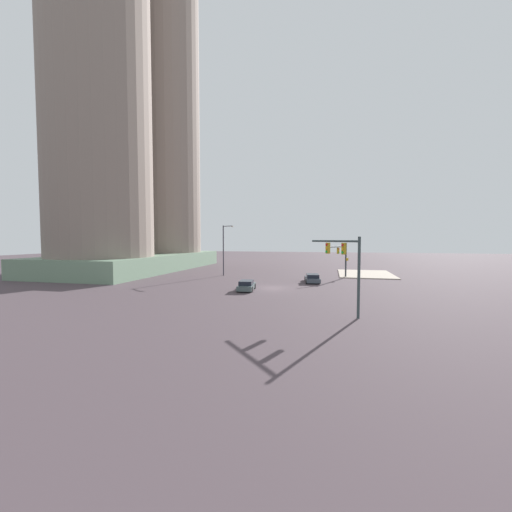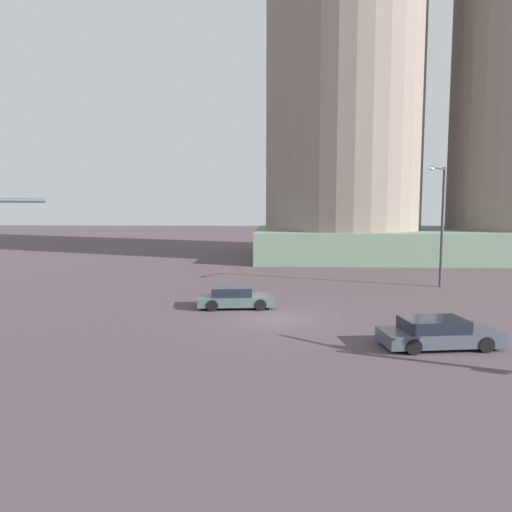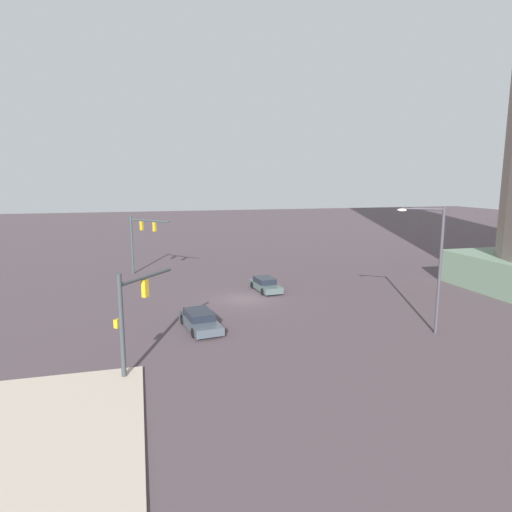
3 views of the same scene
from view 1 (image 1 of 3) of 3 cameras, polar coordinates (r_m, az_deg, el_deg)
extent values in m
plane|color=#4B3D43|center=(40.01, 2.66, -5.81)|extent=(227.40, 227.40, 0.00)
cube|color=#B4A494|center=(58.66, 19.08, -3.07)|extent=(13.37, 8.98, 0.15)
cylinder|color=#324142|center=(25.75, 18.03, -3.75)|extent=(0.22, 0.22, 6.36)
cylinder|color=#324142|center=(27.61, 13.86, 2.62)|extent=(4.37, 3.90, 0.17)
cube|color=#B5911B|center=(26.75, 15.56, 1.28)|extent=(0.41, 0.41, 0.95)
cylinder|color=red|center=(26.63, 15.32, 1.91)|extent=(0.19, 0.18, 0.20)
cylinder|color=orange|center=(26.64, 15.31, 1.27)|extent=(0.19, 0.18, 0.20)
cylinder|color=green|center=(26.65, 15.30, 0.62)|extent=(0.19, 0.18, 0.20)
cube|color=#B5911B|center=(28.18, 12.83, 1.40)|extent=(0.41, 0.41, 0.95)
cylinder|color=red|center=(28.07, 12.59, 2.00)|extent=(0.19, 0.18, 0.20)
cylinder|color=orange|center=(28.08, 12.58, 1.39)|extent=(0.19, 0.18, 0.20)
cylinder|color=green|center=(28.09, 12.57, 0.78)|extent=(0.19, 0.18, 0.20)
cylinder|color=#32383C|center=(52.55, 15.88, -0.75)|extent=(0.25, 0.25, 5.57)
cylinder|color=#32383C|center=(50.72, 14.47, 1.63)|extent=(3.50, 2.86, 0.19)
cube|color=gold|center=(50.87, 14.58, 0.93)|extent=(0.41, 0.40, 0.95)
cylinder|color=red|center=(50.77, 14.73, 1.26)|extent=(0.19, 0.17, 0.20)
cylinder|color=orange|center=(50.78, 14.72, 0.92)|extent=(0.19, 0.17, 0.20)
cylinder|color=green|center=(50.79, 14.72, 0.58)|extent=(0.19, 0.17, 0.20)
cube|color=gold|center=(52.38, 16.12, -0.58)|extent=(0.38, 0.37, 0.44)
cylinder|color=#3E3B45|center=(53.65, -5.90, 0.98)|extent=(0.20, 0.20, 8.46)
cylinder|color=#3E3B45|center=(52.60, -5.13, 5.39)|extent=(1.62, 2.14, 0.12)
ellipsoid|color=silver|center=(51.55, -4.30, 5.33)|extent=(0.60, 0.66, 0.20)
cube|color=gray|center=(68.15, -20.55, -0.99)|extent=(39.52, 19.08, 3.16)
cylinder|color=gray|center=(68.99, -26.90, 32.68)|extent=(17.08, 17.08, 74.87)
cylinder|color=gray|center=(84.06, -16.74, 27.11)|extent=(17.08, 17.08, 74.87)
cube|color=#3F4852|center=(46.05, 10.10, -4.14)|extent=(5.03, 2.56, 0.55)
cube|color=black|center=(45.70, 10.14, -3.53)|extent=(2.71, 2.01, 0.50)
cylinder|color=black|center=(47.47, 8.88, -4.05)|extent=(0.66, 0.31, 0.64)
cylinder|color=black|center=(47.62, 11.02, -4.05)|extent=(0.66, 0.31, 0.64)
cylinder|color=black|center=(44.52, 9.12, -4.52)|extent=(0.66, 0.31, 0.64)
cylinder|color=black|center=(44.68, 11.40, -4.52)|extent=(0.66, 0.31, 0.64)
cube|color=#445352|center=(38.35, -1.70, -5.54)|extent=(4.47, 2.17, 0.55)
cube|color=black|center=(38.02, -1.76, -4.81)|extent=(2.39, 1.75, 0.50)
cylinder|color=black|center=(39.80, -2.55, -5.39)|extent=(0.66, 0.29, 0.64)
cylinder|color=black|center=(39.56, -0.24, -5.44)|extent=(0.66, 0.29, 0.64)
cylinder|color=black|center=(37.20, -3.26, -5.99)|extent=(0.66, 0.29, 0.64)
cylinder|color=black|center=(36.94, -0.79, -6.05)|extent=(0.66, 0.29, 0.64)
camera|label=2|loc=(42.59, 37.30, 1.96)|focal=34.10mm
camera|label=3|loc=(74.92, 14.36, 6.02)|focal=30.87mm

